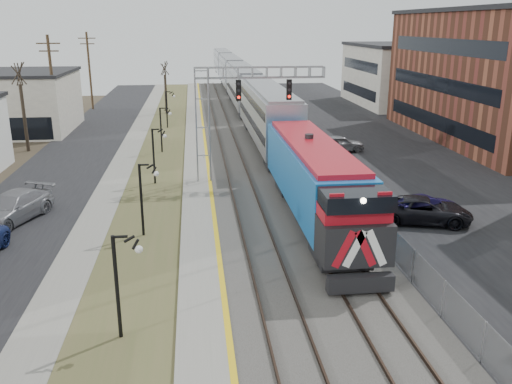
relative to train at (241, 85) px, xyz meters
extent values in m
cube|color=black|center=(-17.00, -30.79, -2.92)|extent=(7.00, 120.00, 0.04)
cube|color=gray|center=(-12.50, -30.79, -2.90)|extent=(2.00, 120.00, 0.08)
cube|color=#4D522C|center=(-9.50, -30.79, -2.91)|extent=(4.00, 120.00, 0.06)
cube|color=gray|center=(-6.50, -30.79, -2.82)|extent=(2.00, 120.00, 0.24)
cube|color=#595651|center=(-1.50, -30.79, -2.84)|extent=(8.00, 120.00, 0.20)
cube|color=black|center=(10.50, -30.79, -2.92)|extent=(16.00, 120.00, 0.04)
cube|color=gold|center=(-5.62, -30.79, -2.69)|extent=(0.24, 120.00, 0.01)
cube|color=#2D2119|center=(-4.25, -30.79, -2.66)|extent=(0.08, 120.00, 0.15)
cube|color=#2D2119|center=(-2.75, -30.79, -2.66)|extent=(0.08, 120.00, 0.15)
cube|color=#2D2119|center=(-0.75, -30.79, -2.66)|extent=(0.08, 120.00, 0.15)
cube|color=#2D2119|center=(0.75, -30.79, -2.66)|extent=(0.08, 120.00, 0.15)
cube|color=#1666B6|center=(0.00, -47.19, -0.46)|extent=(3.00, 17.00, 4.25)
cube|color=black|center=(0.00, -55.89, -2.24)|extent=(2.80, 0.50, 0.70)
cube|color=#9698A0|center=(0.00, -26.89, 0.07)|extent=(3.00, 22.00, 5.33)
cube|color=#9698A0|center=(0.00, -4.09, 0.07)|extent=(3.00, 22.00, 5.33)
cube|color=#9698A0|center=(0.00, 18.71, 0.07)|extent=(3.00, 22.00, 5.33)
cube|color=#9698A0|center=(0.00, 41.51, 0.07)|extent=(3.00, 22.00, 5.33)
cube|color=gray|center=(-6.00, -37.79, 1.06)|extent=(1.00, 1.00, 8.00)
cube|color=gray|center=(-2.00, -37.79, 4.81)|extent=(9.00, 0.80, 0.80)
cube|color=black|center=(-3.50, -38.24, 3.66)|extent=(0.35, 0.25, 1.40)
cube|color=black|center=(0.00, -38.24, 3.66)|extent=(0.35, 0.25, 1.40)
cylinder|color=black|center=(-9.50, -57.79, -0.94)|extent=(0.14, 0.14, 4.00)
cylinder|color=black|center=(-9.50, -47.79, -0.94)|extent=(0.14, 0.14, 4.00)
cylinder|color=black|center=(-9.50, -37.79, -0.94)|extent=(0.14, 0.14, 4.00)
cylinder|color=black|center=(-9.50, -27.79, -0.94)|extent=(0.14, 0.14, 4.00)
cylinder|color=black|center=(-9.50, -15.79, -0.94)|extent=(0.14, 0.14, 4.00)
cylinder|color=#4C3823|center=(-20.00, -20.79, 2.06)|extent=(0.28, 0.28, 10.00)
cylinder|color=#4C3823|center=(-20.00, -0.79, 2.06)|extent=(0.28, 0.28, 10.00)
cube|color=gray|center=(2.70, -30.79, -2.14)|extent=(0.04, 120.00, 1.60)
cube|color=beige|center=(-26.50, -15.79, 0.06)|extent=(14.00, 12.00, 6.00)
cube|color=beige|center=(24.50, -0.79, 1.06)|extent=(16.00, 18.00, 8.00)
cylinder|color=#382D23|center=(-21.50, -25.79, 0.04)|extent=(0.30, 0.30, 5.95)
cylinder|color=#382D23|center=(-10.00, -5.79, -0.49)|extent=(0.30, 0.30, 4.90)
imported|color=black|center=(6.30, -47.58, -2.20)|extent=(5.81, 3.86, 1.48)
imported|color=#1D1752|center=(6.67, -46.78, -2.26)|extent=(5.06, 3.44, 1.36)
imported|color=gray|center=(6.12, -29.52, -2.17)|extent=(4.77, 2.66, 1.53)
imported|color=gray|center=(-17.15, -44.66, -2.12)|extent=(4.28, 6.13, 1.65)
camera|label=1|loc=(-6.60, -75.47, 7.97)|focal=38.00mm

